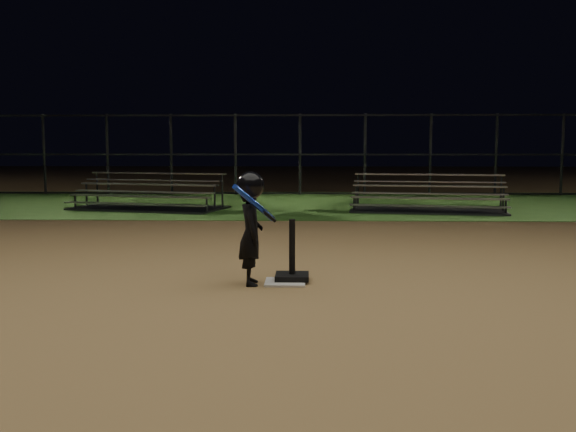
# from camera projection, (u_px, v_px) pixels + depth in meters

# --- Properties ---
(ground) EXTENTS (80.00, 80.00, 0.00)m
(ground) POSITION_uv_depth(u_px,v_px,m) (285.00, 283.00, 7.30)
(ground) COLOR #9A7746
(ground) RESTS_ON ground
(grass_strip) EXTENTS (60.00, 8.00, 0.01)m
(grass_strip) POSITION_uv_depth(u_px,v_px,m) (299.00, 203.00, 17.24)
(grass_strip) COLOR #2A511A
(grass_strip) RESTS_ON ground
(home_plate) EXTENTS (0.45, 0.45, 0.02)m
(home_plate) POSITION_uv_depth(u_px,v_px,m) (285.00, 282.00, 7.30)
(home_plate) COLOR beige
(home_plate) RESTS_ON ground
(batting_tee) EXTENTS (0.38, 0.38, 0.68)m
(batting_tee) POSITION_uv_depth(u_px,v_px,m) (292.00, 269.00, 7.40)
(batting_tee) COLOR black
(batting_tee) RESTS_ON home_plate
(child_batter) EXTENTS (0.46, 0.61, 1.26)m
(child_batter) POSITION_uv_depth(u_px,v_px,m) (251.00, 225.00, 7.17)
(child_batter) COLOR black
(child_batter) RESTS_ON ground
(bleacher_left) EXTENTS (3.86, 2.53, 0.87)m
(bleacher_left) POSITION_uv_depth(u_px,v_px,m) (148.00, 202.00, 15.63)
(bleacher_left) COLOR silver
(bleacher_left) RESTS_ON ground
(bleacher_right) EXTENTS (3.73, 2.26, 0.86)m
(bleacher_right) POSITION_uv_depth(u_px,v_px,m) (428.00, 204.00, 15.15)
(bleacher_right) COLOR silver
(bleacher_right) RESTS_ON ground
(backstop_fence) EXTENTS (20.08, 0.08, 2.50)m
(backstop_fence) POSITION_uv_depth(u_px,v_px,m) (300.00, 154.00, 20.09)
(backstop_fence) COLOR #38383D
(backstop_fence) RESTS_ON ground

